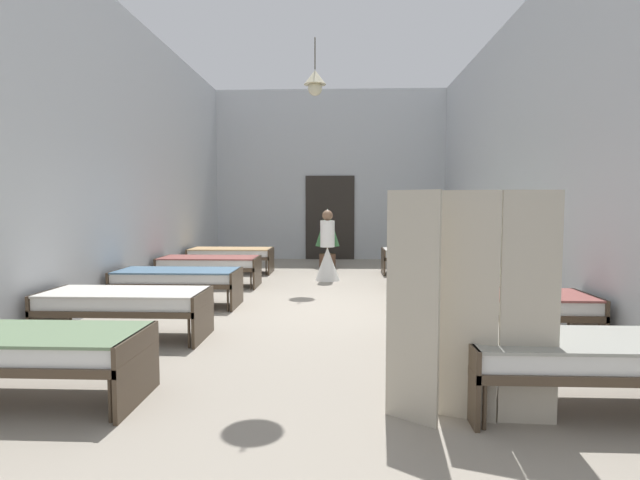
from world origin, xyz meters
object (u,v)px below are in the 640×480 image
at_px(bed_left_row_1, 125,302).
at_px(bed_right_row_2, 465,280).
at_px(bed_right_row_0, 587,355).
at_px(bed_left_row_3, 210,264).
at_px(bed_left_row_2, 178,278).
at_px(nurse_near_aisle, 327,255).
at_px(bed_left_row_4, 231,254).
at_px(bed_right_row_1, 506,305).
at_px(patient_seated_primary, 409,236).
at_px(bed_left_row_0, 24,348).
at_px(bed_right_row_3, 441,265).
at_px(bed_right_row_4, 424,255).
at_px(potted_plant, 327,232).
at_px(privacy_screen, 470,307).
at_px(patient_seated_secondary, 443,252).

xyz_separation_m(bed_left_row_1, bed_right_row_2, (4.44, 1.90, 0.00)).
height_order(bed_right_row_0, bed_left_row_3, same).
xyz_separation_m(bed_left_row_2, nurse_near_aisle, (2.26, 2.76, 0.09)).
bearing_deg(nurse_near_aisle, bed_left_row_4, 50.41).
bearing_deg(bed_left_row_4, bed_left_row_2, -90.00).
bearing_deg(nurse_near_aisle, bed_right_row_1, -169.78).
bearing_deg(bed_left_row_1, bed_right_row_2, 23.16).
bearing_deg(bed_right_row_1, patient_seated_primary, 93.51).
bearing_deg(bed_left_row_0, bed_right_row_3, 52.07).
distance_m(bed_left_row_0, bed_left_row_3, 5.70).
distance_m(bed_left_row_3, bed_right_row_4, 4.83).
height_order(bed_right_row_0, bed_left_row_1, same).
bearing_deg(patient_seated_primary, bed_left_row_1, -125.67).
bearing_deg(bed_right_row_1, bed_left_row_3, 139.46).
xyz_separation_m(bed_right_row_0, bed_right_row_3, (0.00, 5.70, 0.00)).
bearing_deg(bed_right_row_2, potted_plant, 114.68).
bearing_deg(bed_right_row_0, privacy_screen, -167.05).
relative_size(bed_left_row_4, privacy_screen, 1.12).
bearing_deg(bed_right_row_3, patient_seated_secondary, -100.16).
xyz_separation_m(bed_left_row_3, bed_right_row_3, (4.44, 0.00, 0.00)).
distance_m(bed_left_row_4, potted_plant, 2.49).
xyz_separation_m(bed_left_row_0, bed_right_row_4, (4.44, 7.60, 0.00)).
distance_m(bed_right_row_1, bed_left_row_2, 4.83).
bearing_deg(bed_left_row_2, patient_seated_secondary, -0.73).
distance_m(bed_right_row_3, patient_seated_secondary, 2.03).
xyz_separation_m(bed_right_row_1, nurse_near_aisle, (-2.18, 4.66, 0.09)).
bearing_deg(bed_right_row_3, bed_left_row_1, -139.46).
relative_size(patient_seated_primary, potted_plant, 0.54).
xyz_separation_m(bed_left_row_3, bed_left_row_4, (0.00, 1.90, 0.00)).
distance_m(bed_left_row_3, potted_plant, 3.73).
distance_m(bed_left_row_1, bed_right_row_1, 4.44).
height_order(bed_left_row_3, nurse_near_aisle, nurse_near_aisle).
bearing_deg(bed_right_row_1, potted_plant, 108.30).
height_order(bed_right_row_0, patient_seated_primary, patient_seated_primary).
xyz_separation_m(bed_left_row_0, potted_plant, (2.20, 8.67, 0.45)).
bearing_deg(bed_left_row_2, nurse_near_aisle, 50.62).
bearing_deg(patient_seated_primary, bed_left_row_4, -179.97).
height_order(bed_right_row_4, potted_plant, potted_plant).
height_order(bed_right_row_1, bed_left_row_2, same).
xyz_separation_m(bed_right_row_0, patient_seated_primary, (-0.35, 7.60, 0.43)).
relative_size(bed_right_row_1, bed_left_row_4, 1.00).
relative_size(bed_left_row_2, bed_left_row_4, 1.00).
bearing_deg(patient_seated_secondary, potted_plant, 110.99).
xyz_separation_m(bed_left_row_1, bed_left_row_2, (0.00, 1.90, 0.00)).
bearing_deg(bed_left_row_4, bed_left_row_0, -90.00).
xyz_separation_m(bed_left_row_2, bed_right_row_3, (4.44, 1.90, 0.00)).
height_order(bed_right_row_2, patient_seated_secondary, patient_seated_secondary).
bearing_deg(bed_right_row_4, bed_right_row_1, -90.00).
relative_size(bed_left_row_1, bed_left_row_4, 1.00).
xyz_separation_m(bed_right_row_1, patient_seated_secondary, (-0.35, 1.85, 0.43)).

